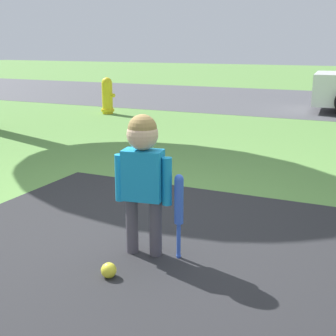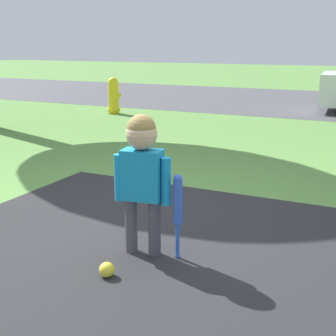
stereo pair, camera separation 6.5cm
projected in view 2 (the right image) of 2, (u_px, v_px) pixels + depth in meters
The scene contains 6 objects.
ground_plane at pixel (143, 219), 3.93m from camera, with size 60.00×60.00×0.00m, color #5B8C42.
street_strip at pixel (316, 102), 11.77m from camera, with size 40.00×6.00×0.01m.
child at pixel (142, 166), 3.13m from camera, with size 0.40×0.21×0.99m.
baseball_bat at pixel (178, 205), 3.12m from camera, with size 0.06×0.06×0.60m.
sports_ball at pixel (107, 270), 2.95m from camera, with size 0.10×0.10×0.10m.
fire_hydrant at pixel (113, 96), 9.77m from camera, with size 0.31×0.28×0.76m.
Camera 2 is at (1.81, -3.22, 1.43)m, focal length 50.00 mm.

